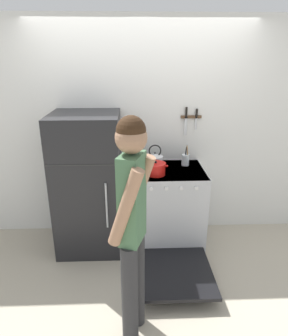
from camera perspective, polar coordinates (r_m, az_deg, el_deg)
name	(u,v)px	position (r m, az deg, el deg)	size (l,w,h in m)	color
ground_plane	(142,226)	(4.04, -0.32, -11.07)	(14.00, 14.00, 0.00)	#B2A893
wall_back	(142,132)	(3.57, -0.37, 6.88)	(10.00, 0.06, 2.55)	silver
refrigerator	(89,183)	(3.41, -10.48, -2.92)	(0.72, 0.72, 1.57)	black
stove_range	(169,209)	(3.51, 4.82, -7.72)	(0.77, 1.43, 0.93)	silver
dutch_oven_pot	(156,169)	(3.18, 2.22, -0.12)	(0.26, 0.22, 0.15)	red
tea_kettle	(155,159)	(3.43, 2.11, 1.65)	(0.23, 0.19, 0.25)	silver
utensil_jar	(185,159)	(3.48, 7.88, 1.63)	(0.09, 0.09, 0.25)	silver
person	(132,222)	(2.16, -2.22, -10.33)	(0.36, 0.42, 1.78)	#2D2D30
wall_knife_strip	(191,117)	(3.55, 8.90, 9.62)	(0.24, 0.03, 0.33)	brown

